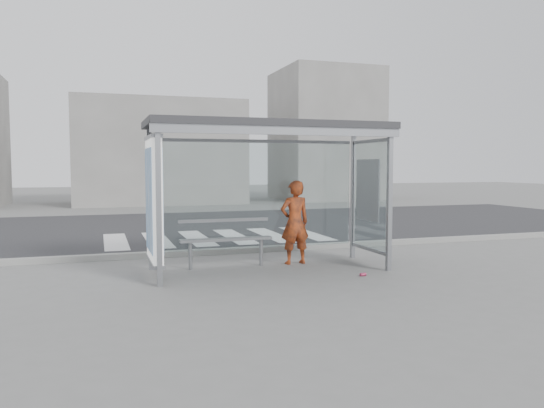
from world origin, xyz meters
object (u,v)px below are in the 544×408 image
(bus_shelter, at_px, (248,159))
(person, at_px, (295,222))
(bench, at_px, (226,239))
(soda_can, at_px, (363,274))

(bus_shelter, xyz_separation_m, person, (1.02, 0.37, -1.19))
(bench, distance_m, soda_can, 2.55)
(bus_shelter, bearing_deg, soda_can, -31.54)
(person, xyz_separation_m, soda_can, (0.70, -1.42, -0.76))
(person, bearing_deg, bench, -6.46)
(bus_shelter, bearing_deg, person, 19.87)
(bench, bearing_deg, bus_shelter, -55.63)
(bench, bearing_deg, soda_can, -36.50)
(person, relative_size, bench, 0.93)
(bus_shelter, xyz_separation_m, bench, (-0.30, 0.44, -1.46))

